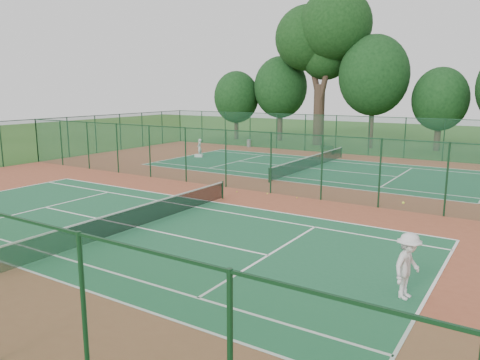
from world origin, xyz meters
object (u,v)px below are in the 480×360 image
at_px(big_tree, 323,36).
at_px(player_far, 199,148).
at_px(player_near, 408,266).
at_px(bench, 327,149).
at_px(kit_bag, 199,156).
at_px(trash_bin, 249,143).

bearing_deg(big_tree, player_far, -111.71).
xyz_separation_m(player_near, player_far, (-22.34, 19.64, -0.21)).
distance_m(player_near, bench, 30.08).
bearing_deg(player_near, kit_bag, 61.01).
distance_m(trash_bin, bench, 8.73).
xyz_separation_m(player_near, bench, (-13.34, 26.96, -0.56)).
bearing_deg(trash_bin, big_tree, 48.75).
xyz_separation_m(trash_bin, big_tree, (5.22, 5.95, 10.72)).
bearing_deg(kit_bag, trash_bin, 72.71).
height_order(player_near, kit_bag, player_near).
height_order(player_far, bench, player_far).
bearing_deg(big_tree, bench, -61.80).
bearing_deg(trash_bin, bench, -3.71).
xyz_separation_m(bench, big_tree, (-3.49, 6.52, 10.69)).
distance_m(player_far, trash_bin, 7.90).
bearing_deg(big_tree, trash_bin, -131.25).
height_order(player_near, player_far, player_near).
height_order(trash_bin, big_tree, big_tree).
bearing_deg(bench, player_near, -58.15).
bearing_deg(kit_bag, big_tree, 52.59).
bearing_deg(player_near, player_far, 60.58).
height_order(bench, big_tree, big_tree).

